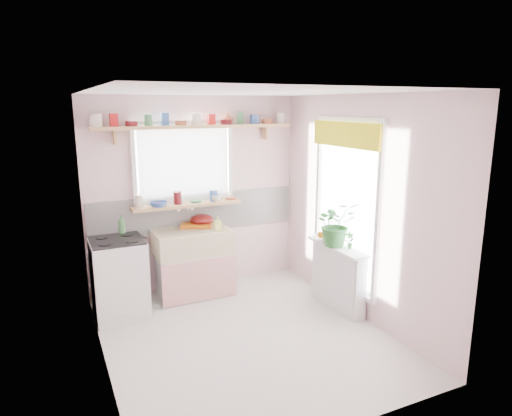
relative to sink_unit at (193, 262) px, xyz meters
name	(u,v)px	position (x,y,z in m)	size (l,w,h in m)	color
room	(266,190)	(0.81, -0.43, 0.94)	(3.20, 3.20, 3.20)	beige
sink_unit	(193,262)	(0.00, 0.00, 0.00)	(0.95, 0.65, 1.11)	white
cooker	(119,278)	(-0.95, -0.24, 0.03)	(0.58, 0.58, 0.93)	white
radiator_ledge	(338,275)	(1.45, -1.09, -0.03)	(0.22, 0.95, 0.78)	white
windowsill	(187,205)	(0.00, 0.19, 0.71)	(1.40, 0.22, 0.04)	tan
pine_shelf	(196,127)	(0.15, 0.18, 1.69)	(2.52, 0.24, 0.04)	tan
shelf_crockery	(195,120)	(0.13, 0.18, 1.76)	(2.47, 0.11, 0.12)	silver
sill_crockery	(183,199)	(-0.05, 0.19, 0.78)	(1.35, 0.11, 0.12)	silver
dish_tray	(196,225)	(0.10, 0.16, 0.44)	(0.39, 0.29, 0.04)	#CB6512
colander	(202,220)	(0.20, 0.21, 0.49)	(0.30, 0.30, 0.14)	#611010
jade_plant	(336,224)	(1.39, -1.09, 0.61)	(0.48, 0.41, 0.53)	#28662A
fruit_bowl	(325,239)	(1.36, -0.92, 0.38)	(0.29, 0.29, 0.07)	white
herb_pot	(350,240)	(1.48, -1.25, 0.44)	(0.10, 0.07, 0.20)	#2F5F26
soap_bottle_sink	(218,223)	(0.30, -0.12, 0.50)	(0.08, 0.08, 0.17)	#D7DD62
sill_cup	(217,198)	(0.38, 0.13, 0.77)	(0.11, 0.11, 0.09)	beige
sill_bowl	(159,204)	(-0.38, 0.13, 0.76)	(0.22, 0.22, 0.07)	#335AA6
shelf_vase	(228,118)	(0.59, 0.24, 1.78)	(0.14, 0.14, 0.14)	#A44E32
cooker_bottle	(122,224)	(-0.85, -0.02, 0.60)	(0.09, 0.09, 0.23)	#3C783E
fruit	(325,234)	(1.37, -0.92, 0.44)	(0.20, 0.14, 0.10)	orange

